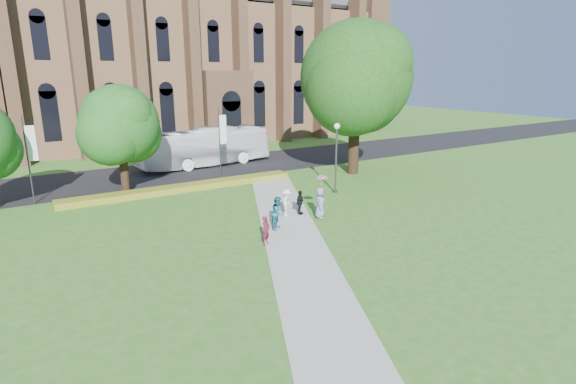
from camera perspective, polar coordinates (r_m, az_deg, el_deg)
ground at (r=24.95m, az=1.59°, el=-5.76°), size 160.00×160.00×0.00m
road at (r=42.40m, az=-13.61°, el=2.56°), size 160.00×10.00×0.02m
footpath at (r=25.73m, az=0.35°, el=-5.06°), size 15.58×28.54×0.04m
flower_hedge at (r=35.45m, az=-13.10°, el=0.53°), size 18.00×1.40×0.45m
cathedral at (r=63.55m, az=-11.49°, el=18.47°), size 52.60×18.25×28.00m
streetlamp at (r=33.48m, az=6.16°, el=5.38°), size 0.44×0.44×5.24m
large_tree at (r=39.99m, az=8.65°, el=14.16°), size 9.60×9.60×13.20m
street_tree_1 at (r=34.78m, az=-20.60°, el=8.09°), size 5.60×5.60×8.05m
banner_pole_0 at (r=38.13m, az=-8.53°, el=6.62°), size 0.70×0.10×6.00m
banner_pole_1 at (r=35.02m, az=-30.00°, el=4.03°), size 0.70×0.10×6.00m
tour_coach at (r=44.19m, az=-10.48°, el=5.64°), size 13.29×4.34×3.64m
pedestrian_0 at (r=23.61m, az=-2.82°, el=-4.90°), size 0.67×0.60×1.54m
pedestrian_1 at (r=25.86m, az=-1.27°, el=-2.66°), size 1.18×1.14×1.92m
pedestrian_2 at (r=28.20m, az=-0.16°, el=-1.35°), size 1.22×1.25×1.72m
pedestrian_3 at (r=28.54m, az=1.52°, el=-1.33°), size 0.98×0.80×1.56m
pedestrian_4 at (r=27.91m, az=4.09°, el=-1.37°), size 1.08×1.10×1.91m
parasol at (r=27.76m, az=4.32°, el=1.30°), size 0.96×0.96×0.68m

